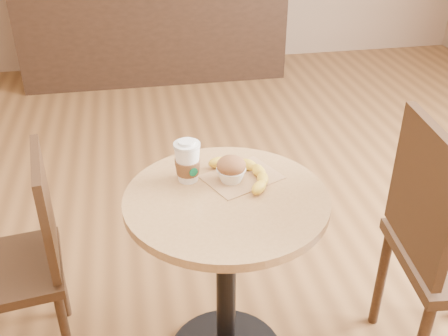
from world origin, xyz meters
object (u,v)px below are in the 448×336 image
muffin (231,169)px  banana (241,174)px  coffee_cup (188,163)px  cafe_table (226,253)px  chair_left (23,257)px  chair_right (447,246)px

muffin → banana: size_ratio=0.39×
muffin → banana: (0.04, 0.00, -0.02)m
coffee_cup → muffin: bearing=-33.8°
coffee_cup → banana: 0.18m
cafe_table → chair_left: chair_left is taller
cafe_table → coffee_cup: size_ratio=5.14×
chair_left → muffin: bearing=75.4°
cafe_table → coffee_cup: bearing=131.6°
coffee_cup → banana: size_ratio=0.58×
muffin → banana: 0.04m
chair_left → coffee_cup: (0.59, -0.05, 0.35)m
chair_left → banana: chair_left is taller
chair_left → banana: 0.83m
chair_left → cafe_table: bearing=68.3°
muffin → coffee_cup: bearing=165.6°
chair_left → chair_right: (1.43, -0.30, 0.08)m
coffee_cup → banana: coffee_cup is taller
coffee_cup → muffin: 0.14m
chair_right → muffin: size_ratio=10.00×
chair_right → coffee_cup: 0.92m
chair_right → banana: bearing=77.8°
chair_right → muffin: chair_right is taller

